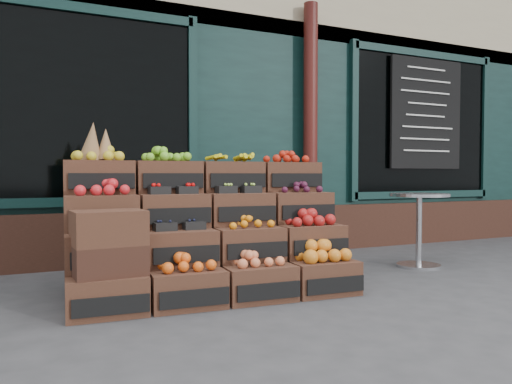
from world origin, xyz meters
name	(u,v)px	position (x,y,z in m)	size (l,w,h in m)	color
ground	(314,297)	(0.00, 0.00, 0.00)	(60.00, 60.00, 0.00)	#39393C
shop_facade	(160,95)	(0.00, 5.11, 2.40)	(12.00, 6.24, 4.80)	black
crate_display	(206,239)	(-0.72, 0.61, 0.45)	(2.39, 1.27, 1.46)	#46281B
spare_crates	(109,262)	(-1.60, 0.21, 0.38)	(0.52, 0.38, 0.75)	#46281B
bistro_table	(419,221)	(1.75, 0.67, 0.50)	(0.64, 0.64, 0.81)	silver
shopkeeper	(86,184)	(-1.49, 2.68, 0.90)	(0.66, 0.43, 1.81)	#1E692B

